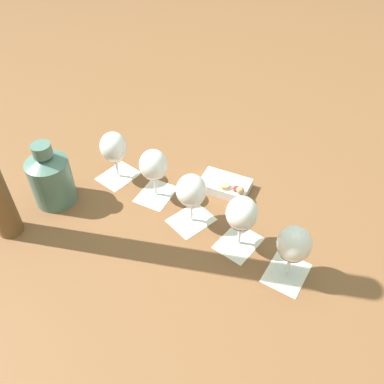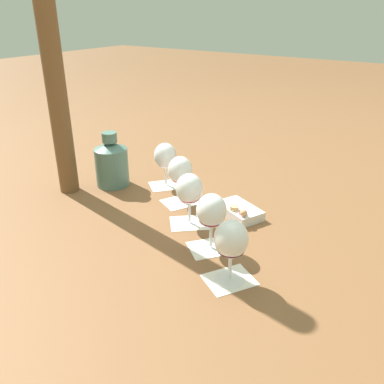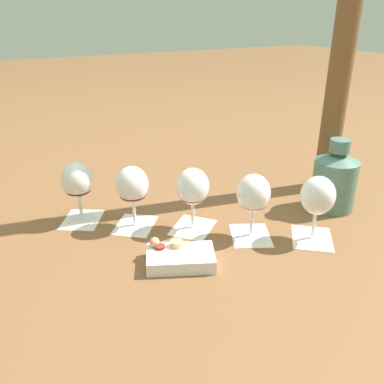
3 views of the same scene
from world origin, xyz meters
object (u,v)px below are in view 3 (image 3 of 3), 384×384
object	(u,v)px
wine_glass_0	(317,199)
umbrella_pole	(350,0)
ceramic_vase	(335,179)
wine_glass_1	(253,197)
wine_glass_3	(132,188)
wine_glass_4	(77,183)
wine_glass_2	(193,190)
snack_dish	(180,257)

from	to	relation	value
wine_glass_0	umbrella_pole	world-z (taller)	umbrella_pole
ceramic_vase	umbrella_pole	size ratio (longest dim) A/B	0.19
wine_glass_1	umbrella_pole	size ratio (longest dim) A/B	0.15
wine_glass_3	ceramic_vase	bearing A→B (deg)	-107.40
wine_glass_1	ceramic_vase	bearing A→B (deg)	-86.00
wine_glass_3	ceramic_vase	world-z (taller)	ceramic_vase
wine_glass_0	ceramic_vase	distance (m)	0.19
wine_glass_1	wine_glass_4	distance (m)	0.43
wine_glass_2	wine_glass_3	world-z (taller)	same
snack_dish	umbrella_pole	xyz separation A→B (m)	(0.16, -0.57, 0.50)
wine_glass_3	ceramic_vase	xyz separation A→B (m)	(-0.16, -0.50, -0.02)
wine_glass_2	ceramic_vase	xyz separation A→B (m)	(-0.08, -0.38, -0.02)
wine_glass_2	snack_dish	size ratio (longest dim) A/B	0.94
wine_glass_0	umbrella_pole	bearing A→B (deg)	-49.34
wine_glass_1	wine_glass_3	distance (m)	0.29
wine_glass_3	snack_dish	bearing A→B (deg)	-173.36
wine_glass_1	umbrella_pole	world-z (taller)	umbrella_pole
wine_glass_3	snack_dish	distance (m)	0.22
wine_glass_0	wine_glass_3	world-z (taller)	same
wine_glass_1	wine_glass_4	size ratio (longest dim) A/B	1.00
wine_glass_0	wine_glass_1	bearing A→B (deg)	56.57
wine_glass_1	wine_glass_3	xyz separation A→B (m)	(0.18, 0.22, 0.00)
ceramic_vase	snack_dish	distance (m)	0.49
snack_dish	ceramic_vase	bearing A→B (deg)	-84.88
ceramic_vase	umbrella_pole	world-z (taller)	umbrella_pole
wine_glass_4	umbrella_pole	size ratio (longest dim) A/B	0.15
wine_glass_1	wine_glass_2	distance (m)	0.14
ceramic_vase	wine_glass_0	bearing A→B (deg)	121.54
wine_glass_3	wine_glass_4	distance (m)	0.14
wine_glass_1	wine_glass_2	bearing A→B (deg)	46.10
wine_glass_1	wine_glass_2	size ratio (longest dim) A/B	1.00
snack_dish	umbrella_pole	distance (m)	0.77
wine_glass_0	umbrella_pole	distance (m)	0.53
wine_glass_0	ceramic_vase	bearing A→B (deg)	-58.46
wine_glass_0	umbrella_pole	size ratio (longest dim) A/B	0.15
wine_glass_0	snack_dish	xyz separation A→B (m)	(0.06, 0.32, -0.09)
wine_glass_0	wine_glass_1	world-z (taller)	same
snack_dish	umbrella_pole	size ratio (longest dim) A/B	0.16
wine_glass_2	umbrella_pole	size ratio (longest dim) A/B	0.15
wine_glass_2	ceramic_vase	size ratio (longest dim) A/B	0.80
wine_glass_0	wine_glass_3	xyz separation A→B (m)	(0.26, 0.34, 0.00)
ceramic_vase	wine_glass_4	bearing A→B (deg)	67.81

